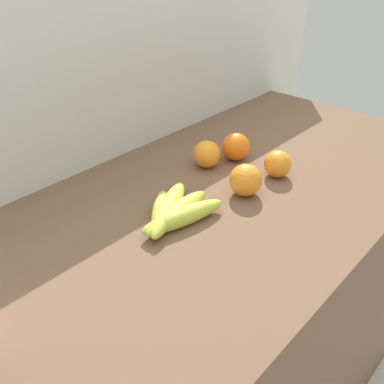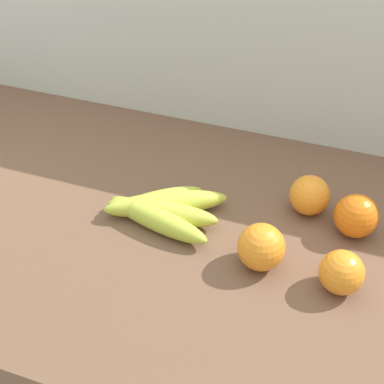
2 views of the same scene
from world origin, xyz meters
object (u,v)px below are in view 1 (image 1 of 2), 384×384
Objects in this scene: orange_back_right at (246,180)px; orange_right at (236,147)px; banana_bunch at (173,212)px; orange_center at (207,154)px; orange_front at (278,164)px.

orange_right is (0.13, 0.13, -0.00)m from orange_back_right.
orange_right is (0.32, 0.08, 0.02)m from banana_bunch.
orange_center is 0.96× the size of orange_right.
orange_center is (0.05, 0.16, -0.00)m from orange_back_right.
orange_center is at bearing 115.51° from orange_front.
orange_back_right reaches higher than orange_front.
orange_right is (0.08, -0.03, 0.00)m from orange_center.
banana_bunch is 3.07× the size of orange_front.
orange_right is 1.08× the size of orange_front.
orange_right reaches higher than orange_center.
orange_front is at bearing -10.31° from banana_bunch.
orange_center is (0.23, 0.11, 0.01)m from banana_bunch.
orange_back_right is at bearing -14.65° from banana_bunch.
banana_bunch is 2.77× the size of orange_back_right.
banana_bunch is at bearing 169.69° from orange_front.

